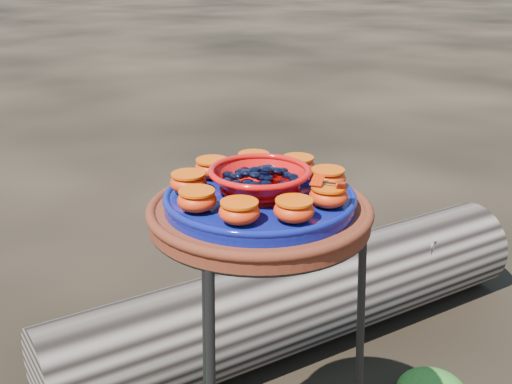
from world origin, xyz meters
TOP-DOWN VIEW (x-y plane):
  - plant_stand at (0.00, 0.00)m, footprint 0.44×0.44m
  - terracotta_saucer at (0.00, 0.00)m, footprint 0.40×0.40m
  - cobalt_plate at (0.00, 0.00)m, footprint 0.35×0.35m
  - red_bowl at (0.00, 0.00)m, footprint 0.17×0.17m
  - glass_gems at (0.00, 0.00)m, footprint 0.13×0.13m
  - orange_half_0 at (0.06, -0.11)m, footprint 0.07×0.07m
  - orange_half_1 at (0.12, -0.05)m, footprint 0.07×0.07m
  - orange_half_2 at (0.12, 0.04)m, footprint 0.07×0.07m
  - orange_half_3 at (0.07, 0.11)m, footprint 0.07×0.07m
  - orange_half_4 at (-0.02, 0.13)m, footprint 0.07×0.07m
  - orange_half_5 at (-0.10, 0.08)m, footprint 0.07×0.07m
  - orange_half_6 at (-0.13, 0.00)m, footprint 0.07×0.07m
  - orange_half_7 at (-0.10, -0.08)m, footprint 0.07×0.07m
  - orange_half_8 at (-0.02, -0.13)m, footprint 0.07×0.07m
  - butterfly at (0.06, -0.11)m, footprint 0.09×0.08m
  - driftwood_log at (0.48, 0.46)m, footprint 1.62×0.53m

SIDE VIEW (x-z plane):
  - driftwood_log at x=0.48m, z-range 0.00..0.30m
  - plant_stand at x=0.00m, z-range 0.00..0.70m
  - terracotta_saucer at x=0.00m, z-range 0.70..0.73m
  - cobalt_plate at x=0.00m, z-range 0.73..0.76m
  - orange_half_0 at x=0.06m, z-range 0.76..0.79m
  - orange_half_1 at x=0.12m, z-range 0.76..0.79m
  - orange_half_2 at x=0.12m, z-range 0.76..0.79m
  - orange_half_3 at x=0.07m, z-range 0.76..0.79m
  - orange_half_4 at x=-0.02m, z-range 0.76..0.79m
  - orange_half_5 at x=-0.10m, z-range 0.76..0.79m
  - orange_half_6 at x=-0.13m, z-range 0.76..0.79m
  - orange_half_7 at x=-0.10m, z-range 0.76..0.79m
  - orange_half_8 at x=-0.02m, z-range 0.76..0.79m
  - red_bowl at x=0.00m, z-range 0.76..0.80m
  - butterfly at x=0.06m, z-range 0.79..0.81m
  - glass_gems at x=0.00m, z-range 0.80..0.83m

